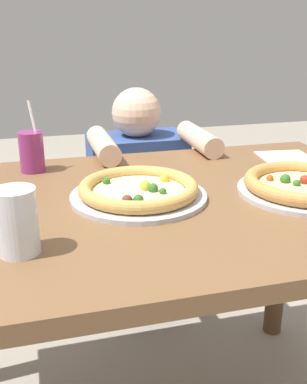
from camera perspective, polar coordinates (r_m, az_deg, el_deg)
The scene contains 7 objects.
dining_table at distance 1.17m, azimuth -1.09°, elevation -5.85°, with size 1.38×0.86×0.75m.
pizza_near at distance 1.23m, azimuth 18.08°, elevation 0.81°, with size 0.33×0.33×0.05m.
pizza_far at distance 1.13m, azimuth -1.85°, elevation 0.17°, with size 0.34×0.34×0.04m.
drink_cup_colored at distance 1.38m, azimuth -14.80°, elevation 4.86°, with size 0.07×0.07×0.20m.
water_cup_clear at distance 0.89m, azimuth -16.49°, elevation -3.40°, with size 0.08×0.08×0.13m.
paper_napkin at distance 1.55m, azimuth 15.93°, elevation 4.20°, with size 0.16×0.14×0.00m, color white.
diner_seated at distance 1.86m, azimuth -1.90°, elevation -2.92°, with size 0.40×0.52×0.93m.
Camera 1 is at (-0.25, -1.02, 1.16)m, focal length 43.23 mm.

